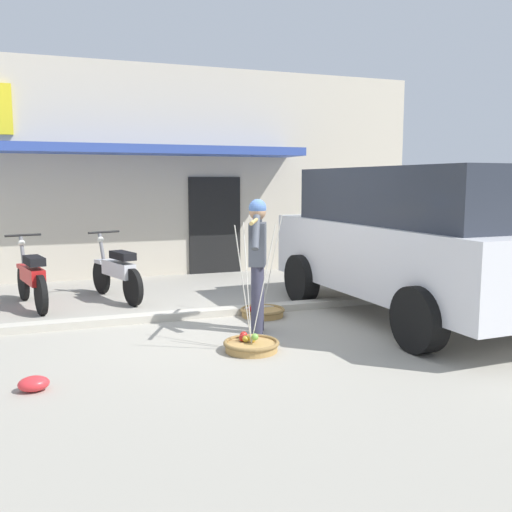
# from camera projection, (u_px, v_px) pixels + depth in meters

# --- Properties ---
(ground_plane) EXTENTS (90.00, 90.00, 0.00)m
(ground_plane) POSITION_uv_depth(u_px,v_px,m) (237.00, 327.00, 7.48)
(ground_plane) COLOR #9E998C
(sidewalk_curb) EXTENTS (20.00, 0.24, 0.10)m
(sidewalk_curb) POSITION_uv_depth(u_px,v_px,m) (222.00, 312.00, 8.13)
(sidewalk_curb) COLOR #BAB4A5
(sidewalk_curb) RESTS_ON ground
(fruit_vendor) EXTENTS (0.75, 1.54, 1.70)m
(fruit_vendor) POSITION_uv_depth(u_px,v_px,m) (258.00, 256.00, 7.11)
(fruit_vendor) COLOR #38384C
(fruit_vendor) RESTS_ON ground
(fruit_basket_left_side) EXTENTS (0.64, 0.64, 1.45)m
(fruit_basket_left_side) POSITION_uv_depth(u_px,v_px,m) (251.00, 344.00, 6.41)
(fruit_basket_left_side) COLOR #B2894C
(fruit_basket_left_side) RESTS_ON ground
(fruit_basket_right_side) EXTENTS (0.64, 0.64, 1.45)m
(fruit_basket_right_side) POSITION_uv_depth(u_px,v_px,m) (262.00, 311.00, 8.06)
(fruit_basket_right_side) COLOR #B2894C
(fruit_basket_right_side) RESTS_ON ground
(motorcycle_nearest_shop) EXTENTS (0.61, 1.79, 1.09)m
(motorcycle_nearest_shop) POSITION_uv_depth(u_px,v_px,m) (32.00, 278.00, 8.58)
(motorcycle_nearest_shop) COLOR black
(motorcycle_nearest_shop) RESTS_ON ground
(motorcycle_second_in_row) EXTENTS (0.71, 1.76, 1.09)m
(motorcycle_second_in_row) POSITION_uv_depth(u_px,v_px,m) (117.00, 272.00, 9.15)
(motorcycle_second_in_row) COLOR black
(motorcycle_second_in_row) RESTS_ON ground
(parked_truck) EXTENTS (2.30, 4.87, 2.10)m
(parked_truck) POSITION_uv_depth(u_px,v_px,m) (411.00, 238.00, 7.87)
(parked_truck) COLOR silver
(parked_truck) RESTS_ON ground
(storefront_building) EXTENTS (13.00, 6.00, 4.20)m
(storefront_building) POSITION_uv_depth(u_px,v_px,m) (105.00, 173.00, 13.30)
(storefront_building) COLOR beige
(storefront_building) RESTS_ON ground
(plastic_litter_bag) EXTENTS (0.28, 0.22, 0.14)m
(plastic_litter_bag) POSITION_uv_depth(u_px,v_px,m) (34.00, 384.00, 5.18)
(plastic_litter_bag) COLOR red
(plastic_litter_bag) RESTS_ON ground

